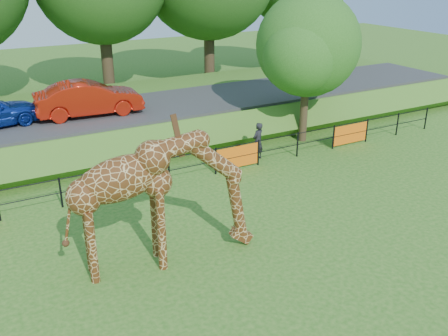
{
  "coord_description": "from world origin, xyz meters",
  "views": [
    {
      "loc": [
        -6.58,
        -8.16,
        7.84
      ],
      "look_at": [
        0.25,
        4.16,
        2.0
      ],
      "focal_mm": 40.0,
      "sensor_mm": 36.0,
      "label": 1
    }
  ],
  "objects_px": {
    "car_red": "(89,98)",
    "tree_east": "(309,48)",
    "visitor": "(258,141)",
    "giraffe": "(163,200)"
  },
  "relations": [
    {
      "from": "visitor",
      "to": "tree_east",
      "type": "distance_m",
      "value": 4.88
    },
    {
      "from": "car_red",
      "to": "tree_east",
      "type": "distance_m",
      "value": 10.06
    },
    {
      "from": "car_red",
      "to": "tree_east",
      "type": "bearing_deg",
      "value": -110.79
    },
    {
      "from": "car_red",
      "to": "tree_east",
      "type": "height_order",
      "value": "tree_east"
    },
    {
      "from": "visitor",
      "to": "giraffe",
      "type": "bearing_deg",
      "value": 18.35
    },
    {
      "from": "giraffe",
      "to": "visitor",
      "type": "height_order",
      "value": "giraffe"
    },
    {
      "from": "car_red",
      "to": "giraffe",
      "type": "bearing_deg",
      "value": 179.61
    },
    {
      "from": "car_red",
      "to": "visitor",
      "type": "bearing_deg",
      "value": -128.47
    },
    {
      "from": "car_red",
      "to": "visitor",
      "type": "distance_m",
      "value": 7.82
    },
    {
      "from": "tree_east",
      "to": "visitor",
      "type": "bearing_deg",
      "value": -162.04
    }
  ]
}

